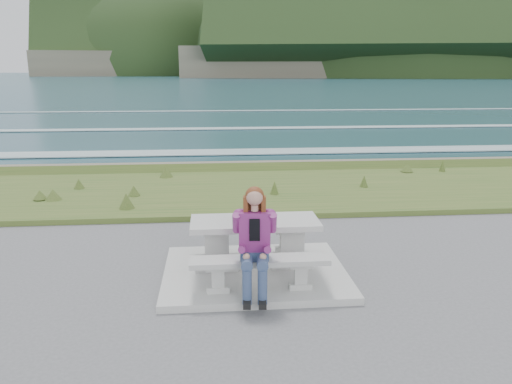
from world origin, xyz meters
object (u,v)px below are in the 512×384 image
at_px(picnic_table, 255,231).
at_px(bench_seaward, 251,231).
at_px(bench_landward, 260,265).
at_px(seated_woman, 255,257).

relative_size(picnic_table, bench_seaward, 1.00).
relative_size(bench_landward, bench_seaward, 1.00).
relative_size(picnic_table, seated_woman, 1.29).
relative_size(bench_seaward, seated_woman, 1.29).
distance_m(bench_landward, bench_seaward, 1.40).
height_order(picnic_table, bench_landward, picnic_table).
distance_m(bench_seaward, seated_woman, 1.54).
bearing_deg(bench_landward, seated_woman, -119.61).
bearing_deg(picnic_table, seated_woman, -95.16).
xyz_separation_m(bench_landward, bench_seaward, (0.00, 1.40, 0.00)).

